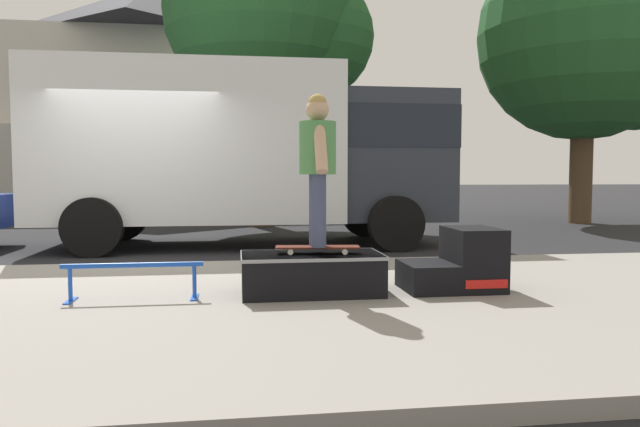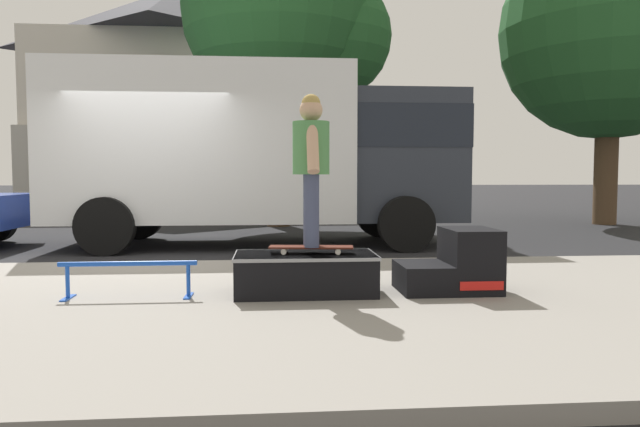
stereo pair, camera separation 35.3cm
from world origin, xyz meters
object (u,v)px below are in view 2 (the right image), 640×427
at_px(skate_box, 305,272).
at_px(skater_kid, 311,157).
at_px(skateboard, 311,247).
at_px(box_truck, 261,148).
at_px(grind_rail, 128,271).
at_px(street_tree_neighbour, 622,37).
at_px(kicker_ramp, 455,265).
at_px(street_tree_main, 289,18).

relative_size(skate_box, skater_kid, 0.93).
height_order(skateboard, box_truck, box_truck).
xyz_separation_m(grind_rail, street_tree_neighbour, (10.00, 8.70, 4.29)).
height_order(skate_box, skateboard, skateboard).
height_order(skate_box, kicker_ramp, kicker_ramp).
xyz_separation_m(kicker_ramp, street_tree_neighbour, (6.96, 8.65, 4.28)).
distance_m(skate_box, skateboard, 0.24).
distance_m(skateboard, street_tree_main, 9.86).
xyz_separation_m(street_tree_main, street_tree_neighbour, (8.25, -0.16, -0.32)).
bearing_deg(skateboard, street_tree_main, 89.43).
relative_size(kicker_ramp, box_truck, 0.13).
bearing_deg(skate_box, street_tree_neighbour, 45.85).
xyz_separation_m(skate_box, kicker_ramp, (1.44, -0.00, 0.05)).
relative_size(skater_kid, box_truck, 0.20).
bearing_deg(street_tree_main, skater_kid, -90.57).
bearing_deg(street_tree_main, grind_rail, -101.14).
height_order(skateboard, skater_kid, skater_kid).
relative_size(skateboard, street_tree_main, 0.11).
distance_m(skateboard, street_tree_neighbour, 12.69).
distance_m(kicker_ramp, grind_rail, 3.04).
bearing_deg(kicker_ramp, street_tree_main, 98.33).
xyz_separation_m(skate_box, grind_rail, (-1.60, -0.05, 0.04)).
distance_m(grind_rail, street_tree_main, 10.15).
height_order(kicker_ramp, skater_kid, skater_kid).
height_order(skateboard, street_tree_main, street_tree_main).
relative_size(skateboard, skater_kid, 0.57).
xyz_separation_m(skate_box, street_tree_main, (0.14, 8.81, 4.65)).
bearing_deg(skateboard, street_tree_neighbour, 46.04).
bearing_deg(skateboard, box_truck, 96.17).
distance_m(grind_rail, skateboard, 1.67).
distance_m(kicker_ramp, street_tree_main, 10.03).
distance_m(skate_box, grind_rail, 1.60).
height_order(grind_rail, box_truck, box_truck).
relative_size(street_tree_main, street_tree_neighbour, 0.99).
bearing_deg(kicker_ramp, grind_rail, -178.98).
bearing_deg(skater_kid, street_tree_neighbour, 46.04).
xyz_separation_m(skater_kid, street_tree_main, (0.09, 8.81, 3.58)).
height_order(kicker_ramp, grind_rail, kicker_ramp).
bearing_deg(kicker_ramp, skater_kid, 179.97).
relative_size(skate_box, grind_rail, 1.07).
distance_m(skateboard, skater_kid, 0.84).
xyz_separation_m(grind_rail, skateboard, (1.66, 0.06, 0.19)).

